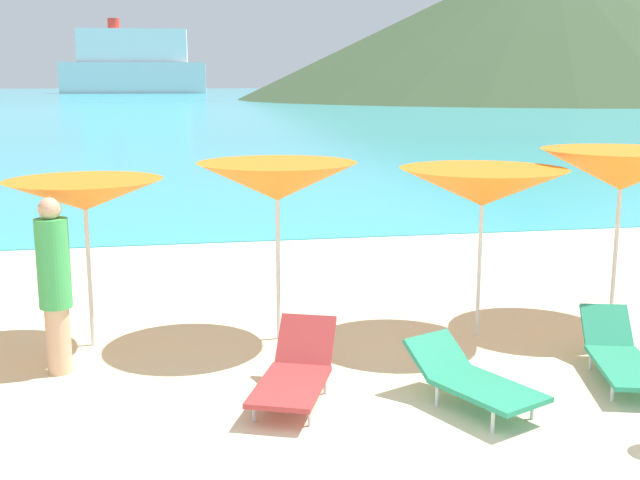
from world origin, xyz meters
name	(u,v)px	position (x,y,z in m)	size (l,w,h in m)	color
ground_plane	(242,253)	(0.00, 10.00, -0.15)	(50.00, 100.00, 0.30)	beige
ocean_water	(173,94)	(0.00, 230.34, 0.01)	(650.00, 440.00, 0.02)	#38B7CC
headland_hill	(548,24)	(70.29, 138.78, 13.98)	(118.72, 118.72, 27.96)	#384C2D
umbrella_2	(85,195)	(-2.28, 4.47, 1.82)	(1.88, 1.88, 2.00)	silver
umbrella_3	(277,182)	(-0.05, 4.30, 1.94)	(2.02, 2.02, 2.18)	silver
umbrella_4	(483,187)	(2.39, 3.96, 1.86)	(2.04, 2.04, 2.09)	silver
umbrella_5	(622,170)	(4.34, 4.16, 2.01)	(2.08, 2.08, 2.27)	silver
lounge_chair_0	(472,379)	(1.50, 1.88, 0.29)	(1.14, 1.55, 0.57)	#268C66
lounge_chair_1	(620,355)	(3.32, 2.30, 0.26)	(0.97, 1.74, 0.61)	#268C66
lounge_chair_4	(295,371)	(-0.15, 2.38, 0.30)	(1.12, 1.61, 0.68)	#A53333
beachgoer_1	(55,281)	(-2.54, 3.60, 1.03)	(0.35, 0.35, 1.93)	#DBAA84
cruise_ship	(134,65)	(-11.11, 239.76, 8.26)	(42.54, 12.03, 21.58)	silver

